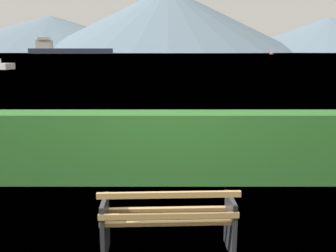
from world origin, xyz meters
name	(u,v)px	position (x,y,z in m)	size (l,w,h in m)	color
ground_plane	(168,251)	(0.00, 0.00, 0.00)	(1400.00, 1400.00, 0.00)	#567A38
water_surface	(168,54)	(0.00, 306.72, 0.00)	(620.00, 620.00, 0.00)	#6B8EA3
park_bench	(168,220)	(0.00, -0.06, 0.42)	(1.58, 0.63, 0.87)	tan
hedge_row	(168,147)	(0.00, 2.55, 0.64)	(13.64, 0.69, 1.27)	#2D6B28
cargo_ship_large	(65,49)	(-83.35, 310.35, 3.59)	(66.84, 15.78, 12.84)	#2D384C
fishing_boat_near	(271,54)	(68.03, 250.73, 0.52)	(1.78, 4.22, 1.45)	#B2332D
distant_hills	(155,28)	(-19.35, 572.06, 35.61)	(744.32, 421.20, 89.20)	slate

